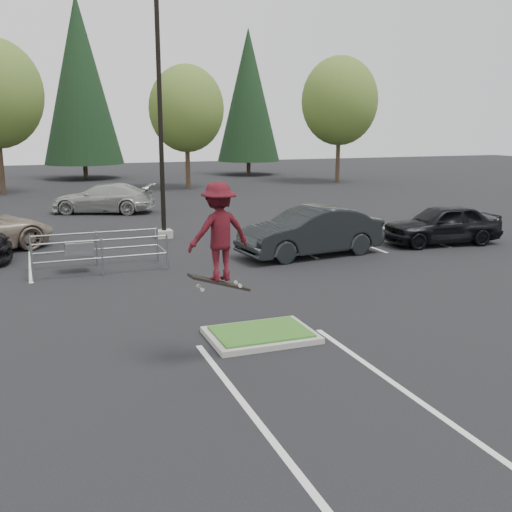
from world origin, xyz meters
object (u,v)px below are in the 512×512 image
object	(u,v)px
light_pole	(160,120)
car_far_silver	(105,198)
decid_c	(186,111)
cart_corral	(84,249)
car_r_charc	(310,232)
conif_c	(248,95)
skateboarder	(219,232)
car_r_black	(442,224)
decid_d	(339,104)
conif_b	(80,80)

from	to	relation	value
light_pole	car_far_silver	distance (m)	8.78
decid_c	cart_corral	size ratio (longest dim) A/B	2.11
car_r_charc	conif_c	bearing A→B (deg)	156.67
skateboarder	car_far_silver	size ratio (longest dim) A/B	0.40
car_far_silver	car_r_charc	bearing A→B (deg)	45.07
car_r_charc	car_r_black	bearing A→B (deg)	83.91
skateboarder	car_r_black	bearing A→B (deg)	-152.51
decid_c	conif_c	world-z (taller)	conif_c
decid_d	car_r_charc	bearing A→B (deg)	-120.04
cart_corral	car_r_charc	distance (m)	7.45
decid_c	decid_d	distance (m)	12.03
skateboarder	car_r_charc	bearing A→B (deg)	-133.83
light_pole	car_r_black	world-z (taller)	light_pole
light_pole	conif_c	bearing A→B (deg)	63.85
skateboarder	decid_d	bearing A→B (deg)	-129.84
cart_corral	conif_b	bearing A→B (deg)	84.14
decid_d	conif_b	bearing A→B (deg)	150.53
conif_b	cart_corral	distance (m)	34.11
conif_c	light_pole	bearing A→B (deg)	-116.15
skateboarder	light_pole	bearing A→B (deg)	-105.81
car_r_black	car_r_charc	bearing A→B (deg)	-83.91
car_r_charc	car_far_silver	bearing A→B (deg)	-164.36
cart_corral	car_r_charc	bearing A→B (deg)	-2.90
decid_c	decid_d	size ratio (longest dim) A/B	0.89
conif_c	car_r_charc	distance (m)	34.39
decid_c	cart_corral	distance (m)	24.69
conif_b	car_r_charc	size ratio (longest dim) A/B	2.89
skateboarder	car_r_charc	size ratio (longest dim) A/B	0.41
decid_d	cart_corral	xyz separation A→B (m)	(-20.94, -23.06, -5.21)
conif_b	car_r_charc	bearing A→B (deg)	-82.35
cart_corral	skateboarder	world-z (taller)	skateboarder
decid_c	conif_c	bearing A→B (deg)	50.36
conif_b	conif_c	size ratio (longest dim) A/B	1.16
decid_c	car_r_black	bearing A→B (deg)	-80.00
light_pole	car_r_charc	distance (m)	7.41
decid_d	car_r_charc	xyz separation A→B (m)	(-13.49, -23.33, -5.09)
decid_d	skateboarder	world-z (taller)	decid_d
light_pole	cart_corral	size ratio (longest dim) A/B	2.55
conif_b	car_r_charc	distance (m)	34.52
skateboarder	decid_c	bearing A→B (deg)	-111.48
decid_c	car_r_charc	distance (m)	23.31
conif_b	car_r_black	xyz separation A→B (m)	(10.00, -33.41, -7.10)
decid_d	skateboarder	xyz separation A→B (m)	(-19.19, -31.33, -3.41)
decid_c	decid_d	bearing A→B (deg)	2.39
decid_d	conif_b	xyz separation A→B (m)	(-17.99, 10.17, 1.94)
car_far_silver	car_r_black	bearing A→B (deg)	62.88
conif_b	car_far_silver	size ratio (longest dim) A/B	2.85
car_r_black	car_far_silver	size ratio (longest dim) A/B	0.86
skateboarder	car_far_silver	distance (m)	20.87
car_far_silver	conif_b	bearing A→B (deg)	-159.94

